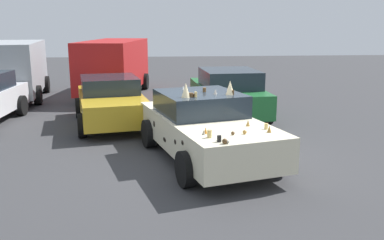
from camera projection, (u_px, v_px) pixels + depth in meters
The scene contains 6 objects.
ground_plane at pixel (205, 159), 9.32m from camera, with size 60.00×60.00×0.00m, color #38383A.
art_car_decorated at pixel (205, 127), 9.22m from camera, with size 4.70×2.89×1.75m.
parked_van_row_back_far at pixel (13, 68), 16.50m from camera, with size 5.05×2.76×2.24m.
parked_van_behind_right at pixel (115, 65), 17.52m from camera, with size 5.62×2.82×2.26m.
parked_sedan_near_left at pixel (228, 93), 13.52m from camera, with size 4.43×2.22×1.53m.
parked_sedan_row_back_center at pixel (111, 101), 12.43m from camera, with size 4.27×2.56×1.39m.
Camera 1 is at (-8.82, 1.16, 2.93)m, focal length 39.36 mm.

